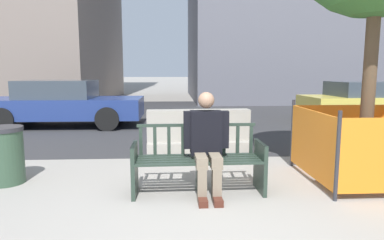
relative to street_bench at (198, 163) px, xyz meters
name	(u,v)px	position (x,y,z in m)	size (l,w,h in m)	color
ground_plane	(212,221)	(0.08, -0.90, -0.40)	(200.00, 200.00, 0.00)	gray
street_asphalt	(185,116)	(0.08, 7.80, -0.39)	(120.00, 12.00, 0.01)	#333335
street_bench	(198,163)	(0.00, 0.00, 0.00)	(1.70, 0.57, 0.88)	#28382D
seated_person	(207,141)	(0.11, -0.05, 0.29)	(0.58, 0.73, 1.31)	black
jersey_barrier_centre	(198,135)	(0.17, 2.25, -0.06)	(2.03, 0.77, 0.84)	#9E998E
construction_fence	(365,142)	(2.45, 0.39, 0.16)	(1.63, 1.63, 1.11)	#2D2D33
car_taxi_near	(373,101)	(5.94, 6.04, 0.26)	(4.49, 2.03, 1.27)	#DBC64C
car_sedan_mid	(63,104)	(-3.49, 5.66, 0.27)	(4.40, 1.88, 1.33)	navy
trash_bin	(5,155)	(-2.69, 0.51, 0.01)	(0.52, 0.52, 0.81)	#334C38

